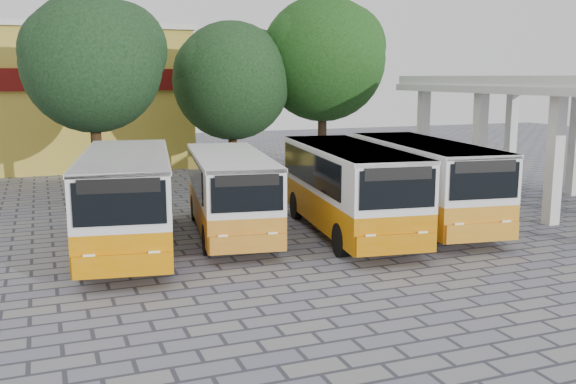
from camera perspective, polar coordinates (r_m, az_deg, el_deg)
name	(u,v)px	position (r m, az deg, el deg)	size (l,w,h in m)	color
ground	(389,258)	(19.55, 8.93, -5.82)	(90.00, 90.00, 0.00)	slate
terminal_shelter	(571,88)	(28.45, 23.86, 8.45)	(6.80, 15.80, 5.40)	silver
shophouse_block	(12,97)	(42.27, -23.33, 7.76)	(20.40, 10.40, 8.30)	#B2992F
bus_far_left	(127,194)	(20.50, -14.12, -0.20)	(3.88, 8.78, 3.05)	#CD7700
bus_centre_left	(230,188)	(21.93, -5.15, 0.33)	(3.47, 8.00, 2.78)	#BE771D
bus_centre_right	(348,184)	(21.98, 5.40, 0.73)	(3.63, 8.70, 3.04)	#BC6C00
bus_far_right	(423,177)	(23.78, 11.94, 1.29)	(3.68, 8.73, 3.04)	#C77E17
tree_left	(94,58)	(29.17, -16.89, 11.29)	(6.26, 5.96, 8.92)	#422B16
tree_middle	(233,77)	(33.42, -4.91, 10.16)	(6.33, 6.03, 8.17)	#321C0D
tree_right	(324,55)	(34.78, 3.23, 12.08)	(6.93, 6.60, 9.59)	#493521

